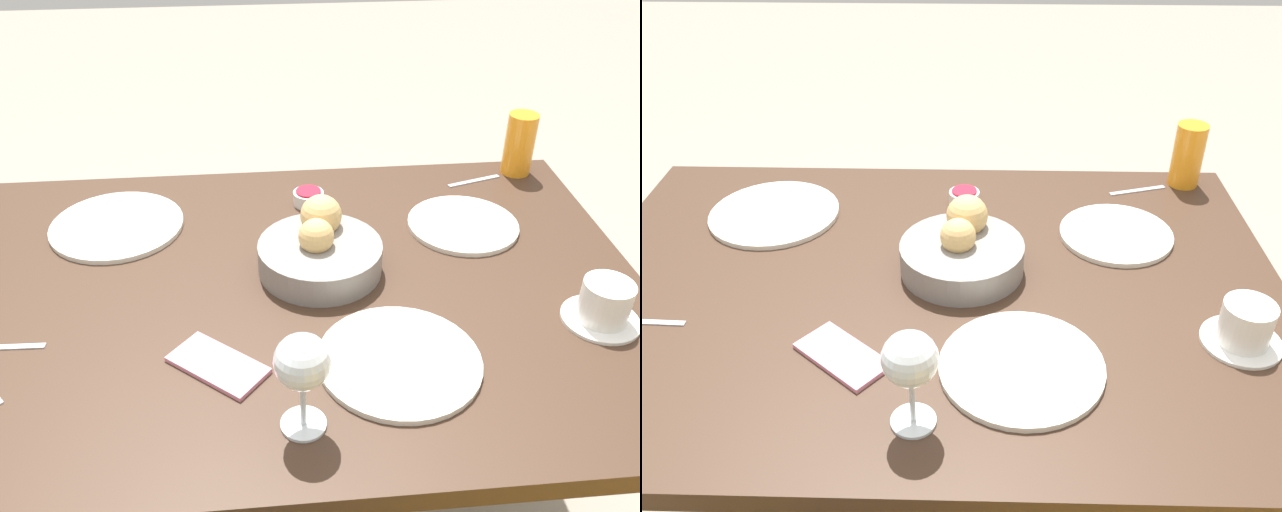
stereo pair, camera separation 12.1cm
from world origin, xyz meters
TOP-DOWN VIEW (x-y plane):
  - dining_table at (0.00, 0.00)m, footprint 1.26×0.89m
  - bread_basket at (-0.06, -0.05)m, footprint 0.22×0.22m
  - plate_near_left at (-0.36, -0.17)m, footprint 0.22×0.22m
  - plate_near_right at (0.33, -0.23)m, footprint 0.26×0.26m
  - plate_far_center at (-0.15, 0.21)m, footprint 0.25×0.25m
  - juice_glass at (-0.54, -0.39)m, footprint 0.07×0.07m
  - wine_glass at (-0.00, 0.32)m, footprint 0.08×0.08m
  - coffee_cup at (-0.50, 0.14)m, footprint 0.13×0.13m
  - jam_bowl_berry at (-0.06, -0.29)m, footprint 0.06×0.06m
  - spoon_coffee at (-0.43, -0.35)m, footprint 0.13×0.05m
  - cell_phone at (0.12, 0.19)m, footprint 0.16×0.15m

SIDE VIEW (x-z plane):
  - dining_table at x=0.00m, z-range 0.27..1.02m
  - spoon_coffee at x=-0.43m, z-range 0.75..0.76m
  - cell_phone at x=0.12m, z-range 0.75..0.76m
  - plate_near_left at x=-0.36m, z-range 0.75..0.76m
  - plate_far_center at x=-0.15m, z-range 0.75..0.76m
  - plate_near_right at x=0.33m, z-range 0.75..0.76m
  - jam_bowl_berry at x=-0.06m, z-range 0.75..0.78m
  - coffee_cup at x=-0.50m, z-range 0.75..0.82m
  - bread_basket at x=-0.06m, z-range 0.73..0.85m
  - juice_glass at x=-0.54m, z-range 0.75..0.89m
  - wine_glass at x=0.00m, z-range 0.79..0.94m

